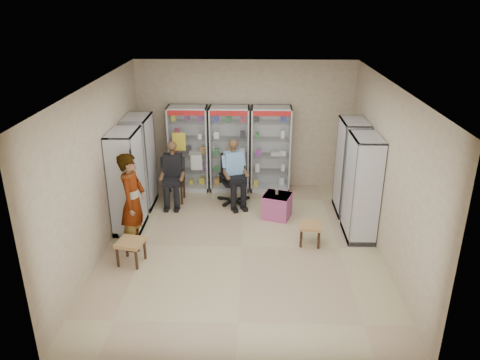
{
  "coord_description": "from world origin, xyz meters",
  "views": [
    {
      "loc": [
        0.18,
        -7.57,
        4.41
      ],
      "look_at": [
        -0.05,
        0.7,
        1.05
      ],
      "focal_mm": 35.0,
      "sensor_mm": 36.0,
      "label": 1
    }
  ],
  "objects_px": {
    "cabinet_back_right": "(271,149)",
    "woven_stool_b": "(131,252)",
    "office_chair": "(233,179)",
    "woven_stool_a": "(310,234)",
    "cabinet_left_far": "(140,162)",
    "cabinet_right_far": "(351,167)",
    "cabinet_left_near": "(127,181)",
    "cabinet_right_near": "(362,188)",
    "cabinet_back_left": "(189,149)",
    "seated_shopkeeper": "(233,174)",
    "cabinet_back_mid": "(230,149)",
    "pink_trunk": "(277,206)",
    "standing_man": "(133,202)",
    "wooden_chair": "(174,182)"
  },
  "relations": [
    {
      "from": "cabinet_left_near",
      "to": "cabinet_right_far",
      "type": "bearing_deg",
      "value": 101.41
    },
    {
      "from": "cabinet_back_left",
      "to": "cabinet_left_far",
      "type": "xyz_separation_m",
      "value": [
        -0.93,
        -0.93,
        0.0
      ]
    },
    {
      "from": "office_chair",
      "to": "cabinet_back_left",
      "type": "bearing_deg",
      "value": 125.91
    },
    {
      "from": "cabinet_right_near",
      "to": "cabinet_right_far",
      "type": "bearing_deg",
      "value": 0.0
    },
    {
      "from": "pink_trunk",
      "to": "woven_stool_b",
      "type": "distance_m",
      "value": 3.2
    },
    {
      "from": "office_chair",
      "to": "seated_shopkeeper",
      "type": "height_order",
      "value": "seated_shopkeeper"
    },
    {
      "from": "woven_stool_a",
      "to": "cabinet_right_near",
      "type": "bearing_deg",
      "value": 19.72
    },
    {
      "from": "standing_man",
      "to": "woven_stool_b",
      "type": "bearing_deg",
      "value": -169.63
    },
    {
      "from": "cabinet_back_right",
      "to": "cabinet_left_far",
      "type": "xyz_separation_m",
      "value": [
        -2.83,
        -0.93,
        0.0
      ]
    },
    {
      "from": "office_chair",
      "to": "woven_stool_a",
      "type": "bearing_deg",
      "value": -70.49
    },
    {
      "from": "cabinet_back_left",
      "to": "cabinet_back_right",
      "type": "bearing_deg",
      "value": 0.0
    },
    {
      "from": "seated_shopkeeper",
      "to": "cabinet_back_right",
      "type": "bearing_deg",
      "value": 23.21
    },
    {
      "from": "woven_stool_b",
      "to": "standing_man",
      "type": "height_order",
      "value": "standing_man"
    },
    {
      "from": "woven_stool_a",
      "to": "standing_man",
      "type": "bearing_deg",
      "value": -176.73
    },
    {
      "from": "woven_stool_b",
      "to": "office_chair",
      "type": "bearing_deg",
      "value": 57.39
    },
    {
      "from": "cabinet_back_right",
      "to": "wooden_chair",
      "type": "xyz_separation_m",
      "value": [
        -2.15,
        -0.73,
        -0.53
      ]
    },
    {
      "from": "cabinet_back_right",
      "to": "woven_stool_b",
      "type": "xyz_separation_m",
      "value": [
        -2.5,
        -3.33,
        -0.78
      ]
    },
    {
      "from": "woven_stool_b",
      "to": "standing_man",
      "type": "bearing_deg",
      "value": 94.97
    },
    {
      "from": "cabinet_right_far",
      "to": "cabinet_left_near",
      "type": "xyz_separation_m",
      "value": [
        -4.46,
        -0.9,
        0.0
      ]
    },
    {
      "from": "cabinet_back_mid",
      "to": "cabinet_right_far",
      "type": "xyz_separation_m",
      "value": [
        2.58,
        -1.13,
        0.0
      ]
    },
    {
      "from": "cabinet_back_right",
      "to": "standing_man",
      "type": "relative_size",
      "value": 1.1
    },
    {
      "from": "cabinet_left_near",
      "to": "woven_stool_b",
      "type": "bearing_deg",
      "value": 14.23
    },
    {
      "from": "cabinet_back_right",
      "to": "woven_stool_b",
      "type": "relative_size",
      "value": 4.63
    },
    {
      "from": "cabinet_back_left",
      "to": "cabinet_left_near",
      "type": "bearing_deg",
      "value": -114.61
    },
    {
      "from": "wooden_chair",
      "to": "seated_shopkeeper",
      "type": "height_order",
      "value": "seated_shopkeeper"
    },
    {
      "from": "cabinet_back_mid",
      "to": "cabinet_right_near",
      "type": "distance_m",
      "value": 3.41
    },
    {
      "from": "cabinet_right_near",
      "to": "office_chair",
      "type": "relative_size",
      "value": 1.83
    },
    {
      "from": "cabinet_back_left",
      "to": "cabinet_right_near",
      "type": "bearing_deg",
      "value": -32.28
    },
    {
      "from": "cabinet_back_right",
      "to": "woven_stool_a",
      "type": "distance_m",
      "value": 2.78
    },
    {
      "from": "standing_man",
      "to": "cabinet_back_mid",
      "type": "bearing_deg",
      "value": -24.73
    },
    {
      "from": "cabinet_back_left",
      "to": "woven_stool_a",
      "type": "height_order",
      "value": "cabinet_back_left"
    },
    {
      "from": "cabinet_right_far",
      "to": "woven_stool_b",
      "type": "relative_size",
      "value": 4.63
    },
    {
      "from": "cabinet_back_left",
      "to": "cabinet_back_mid",
      "type": "height_order",
      "value": "same"
    },
    {
      "from": "cabinet_back_right",
      "to": "wooden_chair",
      "type": "relative_size",
      "value": 2.13
    },
    {
      "from": "seated_shopkeeper",
      "to": "cabinet_left_near",
      "type": "bearing_deg",
      "value": -167.66
    },
    {
      "from": "cabinet_back_left",
      "to": "cabinet_right_near",
      "type": "xyz_separation_m",
      "value": [
        3.53,
        -2.23,
        0.0
      ]
    },
    {
      "from": "pink_trunk",
      "to": "woven_stool_a",
      "type": "distance_m",
      "value": 1.24
    },
    {
      "from": "pink_trunk",
      "to": "standing_man",
      "type": "bearing_deg",
      "value": -154.24
    },
    {
      "from": "cabinet_back_left",
      "to": "standing_man",
      "type": "relative_size",
      "value": 1.1
    },
    {
      "from": "cabinet_left_far",
      "to": "cabinet_left_near",
      "type": "height_order",
      "value": "same"
    },
    {
      "from": "cabinet_left_far",
      "to": "cabinet_left_near",
      "type": "bearing_deg",
      "value": -0.0
    },
    {
      "from": "cabinet_back_right",
      "to": "pink_trunk",
      "type": "xyz_separation_m",
      "value": [
        0.11,
        -1.48,
        -0.75
      ]
    },
    {
      "from": "woven_stool_a",
      "to": "standing_man",
      "type": "relative_size",
      "value": 0.22
    },
    {
      "from": "cabinet_left_near",
      "to": "seated_shopkeeper",
      "type": "distance_m",
      "value": 2.38
    },
    {
      "from": "cabinet_back_right",
      "to": "woven_stool_a",
      "type": "bearing_deg",
      "value": -75.31
    },
    {
      "from": "pink_trunk",
      "to": "standing_man",
      "type": "relative_size",
      "value": 0.29
    },
    {
      "from": "cabinet_right_far",
      "to": "woven_stool_a",
      "type": "distance_m",
      "value": 1.91
    },
    {
      "from": "woven_stool_b",
      "to": "standing_man",
      "type": "xyz_separation_m",
      "value": [
        -0.05,
        0.57,
        0.69
      ]
    },
    {
      "from": "cabinet_back_mid",
      "to": "woven_stool_a",
      "type": "height_order",
      "value": "cabinet_back_mid"
    },
    {
      "from": "cabinet_back_left",
      "to": "wooden_chair",
      "type": "height_order",
      "value": "cabinet_back_left"
    }
  ]
}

